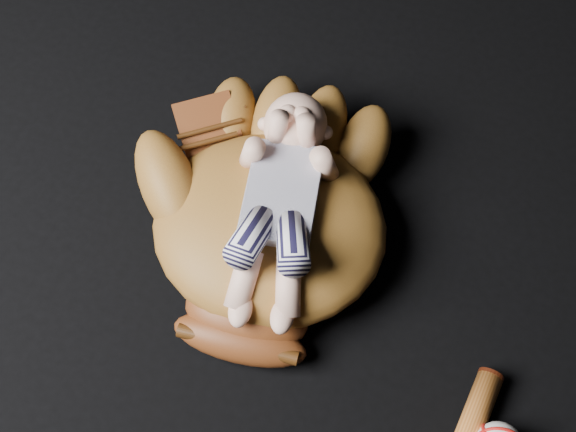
{
  "coord_description": "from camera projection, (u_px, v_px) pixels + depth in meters",
  "views": [
    {
      "loc": [
        0.1,
        -0.32,
        1.11
      ],
      "look_at": [
        -0.08,
        0.19,
        0.08
      ],
      "focal_mm": 50.0,
      "sensor_mm": 36.0,
      "label": 1
    }
  ],
  "objects": [
    {
      "name": "baseball_glove",
      "position": [
        269.0,
        221.0,
        1.17
      ],
      "size": [
        0.48,
        0.53,
        0.15
      ],
      "primitive_type": null,
      "rotation": [
        0.0,
        0.0,
        0.1
      ],
      "color": "brown",
      "rests_on": "ground"
    },
    {
      "name": "newborn_baby",
      "position": [
        278.0,
        210.0,
        1.12
      ],
      "size": [
        0.22,
        0.38,
        0.14
      ],
      "primitive_type": null,
      "rotation": [
        0.0,
        0.0,
        0.18
      ],
      "color": "#E0A990",
      "rests_on": "baseball_glove"
    }
  ]
}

